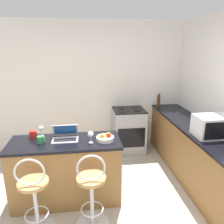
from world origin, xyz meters
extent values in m
cube|color=silver|center=(0.00, 2.34, 1.30)|extent=(12.00, 0.06, 2.60)
cube|color=olive|center=(-0.37, 0.63, 0.43)|extent=(1.45, 0.57, 0.86)
cube|color=black|center=(-0.37, 0.63, 0.88)|extent=(1.48, 0.60, 0.03)
cube|color=olive|center=(1.65, 0.90, 0.43)|extent=(0.56, 2.81, 0.86)
cube|color=black|center=(1.65, 0.90, 0.88)|extent=(0.59, 2.84, 0.03)
cylinder|color=silver|center=(-0.70, 0.10, 0.32)|extent=(0.04, 0.04, 0.63)
torus|color=silver|center=(-0.70, 0.10, 0.23)|extent=(0.28, 0.28, 0.02)
cylinder|color=#B7844C|center=(-0.70, 0.10, 0.65)|extent=(0.34, 0.34, 0.04)
torus|color=silver|center=(-0.70, 0.01, 0.84)|extent=(0.32, 0.02, 0.32)
cylinder|color=silver|center=(-0.05, 0.10, 0.01)|extent=(0.40, 0.40, 0.02)
cylinder|color=silver|center=(-0.05, 0.10, 0.32)|extent=(0.04, 0.04, 0.63)
torus|color=silver|center=(-0.05, 0.10, 0.23)|extent=(0.28, 0.28, 0.02)
cylinder|color=#B7844C|center=(-0.05, 0.10, 0.65)|extent=(0.34, 0.34, 0.04)
torus|color=silver|center=(-0.05, 0.01, 0.84)|extent=(0.32, 0.02, 0.32)
cube|color=silver|center=(-0.37, 0.66, 0.90)|extent=(0.35, 0.20, 0.01)
cube|color=black|center=(-0.37, 0.65, 0.91)|extent=(0.29, 0.11, 0.00)
cube|color=silver|center=(-0.37, 0.78, 1.00)|extent=(0.35, 0.10, 0.18)
cube|color=#19478C|center=(-0.37, 0.77, 1.00)|extent=(0.30, 0.08, 0.15)
cube|color=silver|center=(1.67, 0.54, 1.04)|extent=(0.53, 0.34, 0.30)
cube|color=black|center=(1.63, 0.36, 1.04)|extent=(0.37, 0.01, 0.24)
cube|color=#9EA3A8|center=(0.78, 2.01, 0.44)|extent=(0.63, 0.56, 0.87)
cube|color=black|center=(0.78, 1.72, 0.40)|extent=(0.53, 0.01, 0.39)
cube|color=black|center=(0.78, 2.01, 0.88)|extent=(0.63, 0.56, 0.02)
cylinder|color=black|center=(0.64, 1.89, 0.90)|extent=(0.11, 0.11, 0.01)
cylinder|color=black|center=(0.92, 1.89, 0.90)|extent=(0.11, 0.11, 0.01)
cylinder|color=black|center=(0.64, 2.12, 0.90)|extent=(0.11, 0.11, 0.01)
cylinder|color=black|center=(0.92, 2.12, 0.90)|extent=(0.11, 0.11, 0.01)
cylinder|color=red|center=(-0.82, 0.80, 0.95)|extent=(0.09, 0.09, 0.10)
torus|color=red|center=(-0.76, 0.80, 0.95)|extent=(0.01, 0.07, 0.07)
cylinder|color=silver|center=(-0.03, 0.54, 0.90)|extent=(0.06, 0.06, 0.00)
cylinder|color=silver|center=(-0.03, 0.54, 0.94)|extent=(0.01, 0.01, 0.08)
sphere|color=silver|center=(-0.03, 0.54, 1.02)|extent=(0.08, 0.08, 0.08)
cylinder|color=#4C2D19|center=(1.44, 2.15, 1.01)|extent=(0.06, 0.06, 0.24)
sphere|color=#4C2D19|center=(1.44, 2.15, 1.15)|extent=(0.04, 0.04, 0.04)
cylinder|color=silver|center=(0.16, 0.59, 0.92)|extent=(0.24, 0.24, 0.05)
sphere|color=red|center=(0.20, 0.58, 0.97)|extent=(0.07, 0.07, 0.07)
sphere|color=orange|center=(0.12, 0.57, 0.97)|extent=(0.06, 0.06, 0.06)
sphere|color=#66B233|center=(0.21, 0.59, 0.97)|extent=(0.07, 0.07, 0.07)
cylinder|color=#338447|center=(-0.68, 0.61, 0.94)|extent=(0.08, 0.08, 0.10)
torus|color=#338447|center=(-0.63, 0.61, 0.95)|extent=(0.01, 0.06, 0.06)
cylinder|color=#2D51AD|center=(1.77, 0.97, 0.95)|extent=(0.09, 0.09, 0.10)
torus|color=#2D51AD|center=(1.82, 0.97, 0.95)|extent=(0.01, 0.07, 0.07)
cylinder|color=silver|center=(-0.71, 0.85, 0.90)|extent=(0.07, 0.07, 0.00)
cylinder|color=silver|center=(-0.71, 0.85, 0.94)|extent=(0.01, 0.01, 0.09)
sphere|color=silver|center=(-0.71, 0.85, 1.01)|extent=(0.07, 0.07, 0.07)
camera|label=1|loc=(-0.10, -2.09, 2.10)|focal=35.00mm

